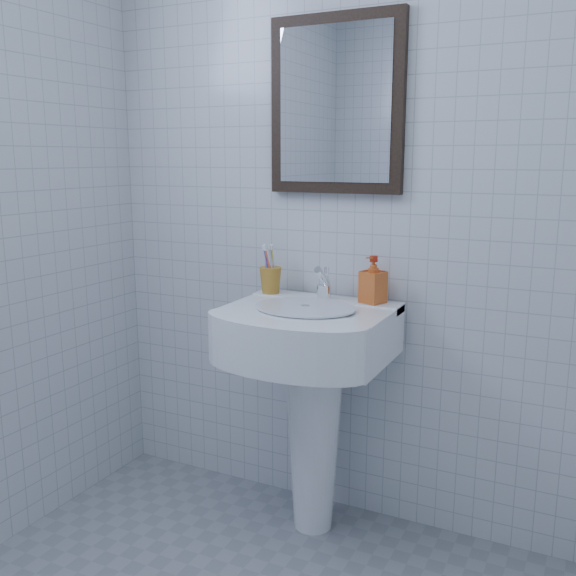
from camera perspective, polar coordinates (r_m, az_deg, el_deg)
The scene contains 6 objects.
wall_back at distance 2.33m, azimuth 7.61°, elevation 8.55°, with size 2.20×0.02×2.50m, color silver.
washbasin at distance 2.32m, azimuth 2.09°, elevation -8.24°, with size 0.56×0.41×0.87m.
faucet at distance 2.32m, azimuth 3.19°, elevation 0.21°, with size 0.05×0.11×0.13m.
toothbrush_cup at distance 2.42m, azimuth -1.56°, elevation 0.70°, with size 0.08×0.08×0.10m, color #B27A24, non-canonical shape.
soap_dispenser at distance 2.27m, azimuth 7.58°, elevation 0.77°, with size 0.08×0.08×0.17m, color red.
wall_mirror at distance 2.37m, azimuth 4.28°, elevation 15.93°, with size 0.50×0.04×0.62m.
Camera 1 is at (0.75, -1.00, 1.37)m, focal length 40.00 mm.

